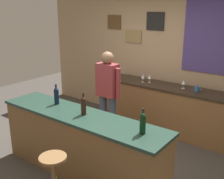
% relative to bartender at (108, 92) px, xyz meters
% --- Properties ---
extents(ground_plane, '(10.00, 10.00, 0.00)m').
position_rel_bartender_xyz_m(ground_plane, '(0.31, -0.61, -0.94)').
color(ground_plane, '#423D38').
extents(back_wall, '(6.00, 0.09, 2.80)m').
position_rel_bartender_xyz_m(back_wall, '(0.32, 1.42, 0.48)').
color(back_wall, tan).
rests_on(back_wall, ground_plane).
extents(bar_counter, '(2.63, 0.60, 0.92)m').
position_rel_bartender_xyz_m(bar_counter, '(0.31, -1.01, -0.47)').
color(bar_counter, brown).
rests_on(bar_counter, ground_plane).
extents(side_counter, '(2.74, 0.56, 0.90)m').
position_rel_bartender_xyz_m(side_counter, '(0.71, 1.04, -0.48)').
color(side_counter, brown).
rests_on(side_counter, ground_plane).
extents(bartender, '(0.52, 0.21, 1.62)m').
position_rel_bartender_xyz_m(bartender, '(0.00, 0.00, 0.00)').
color(bartender, '#384766').
rests_on(bartender, ground_plane).
extents(bar_stool, '(0.32, 0.32, 0.68)m').
position_rel_bartender_xyz_m(bar_stool, '(0.53, -1.70, -0.48)').
color(bar_stool, brown).
rests_on(bar_stool, ground_plane).
extents(wine_bottle_a, '(0.07, 0.07, 0.31)m').
position_rel_bartender_xyz_m(wine_bottle_a, '(-0.25, -0.91, 0.12)').
color(wine_bottle_a, black).
rests_on(wine_bottle_a, bar_counter).
extents(wine_bottle_b, '(0.07, 0.07, 0.31)m').
position_rel_bartender_xyz_m(wine_bottle_b, '(0.36, -0.97, 0.12)').
color(wine_bottle_b, black).
rests_on(wine_bottle_b, bar_counter).
extents(wine_bottle_c, '(0.07, 0.07, 0.31)m').
position_rel_bartender_xyz_m(wine_bottle_c, '(1.29, -0.99, 0.12)').
color(wine_bottle_c, black).
rests_on(wine_bottle_c, bar_counter).
extents(wine_glass_a, '(0.07, 0.07, 0.16)m').
position_rel_bartender_xyz_m(wine_glass_a, '(0.10, 0.99, 0.07)').
color(wine_glass_a, silver).
rests_on(wine_glass_a, side_counter).
extents(wine_glass_b, '(0.07, 0.07, 0.16)m').
position_rel_bartender_xyz_m(wine_glass_b, '(0.21, 1.05, 0.07)').
color(wine_glass_b, silver).
rests_on(wine_glass_b, side_counter).
extents(wine_glass_c, '(0.07, 0.07, 0.16)m').
position_rel_bartender_xyz_m(wine_glass_c, '(0.90, 1.07, 0.07)').
color(wine_glass_c, silver).
rests_on(wine_glass_c, side_counter).
extents(coffee_mug, '(0.13, 0.08, 0.09)m').
position_rel_bartender_xyz_m(coffee_mug, '(1.17, 1.04, 0.01)').
color(coffee_mug, '#336699').
rests_on(coffee_mug, side_counter).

